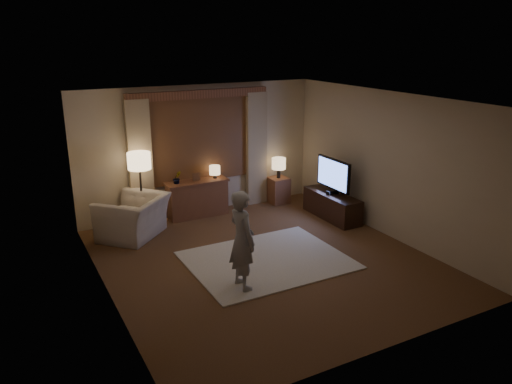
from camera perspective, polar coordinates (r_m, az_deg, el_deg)
room at (r=8.16m, az=-0.54°, el=2.00°), size 5.04×5.54×2.64m
rug at (r=8.21m, az=1.28°, el=-7.79°), size 2.50×2.00×0.02m
sideboard at (r=10.12m, az=-6.74°, el=-0.83°), size 1.20×0.40×0.70m
picture_frame at (r=9.99m, az=-6.83°, el=1.62°), size 0.16×0.02×0.20m
plant at (r=9.84m, az=-9.00°, el=1.58°), size 0.17×0.13×0.30m
table_lamp_sideboard at (r=10.11m, az=-4.74°, el=2.45°), size 0.22×0.22×0.30m
floor_lamp at (r=9.43m, az=-13.19°, el=3.01°), size 0.43×0.43×1.46m
armchair at (r=9.28m, az=-13.83°, el=-2.81°), size 1.52×1.51×0.74m
side_table at (r=10.88m, az=2.57°, el=0.21°), size 0.40×0.40×0.56m
table_lamp_side at (r=10.72m, az=2.61°, el=3.21°), size 0.30×0.30×0.44m
tv_stand at (r=10.10m, az=8.67°, el=-1.56°), size 0.45×1.40×0.50m
tv at (r=9.91m, az=8.83°, el=1.96°), size 0.24×0.99×0.71m
person at (r=7.08m, az=-1.59°, el=-5.50°), size 0.37×0.55×1.46m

